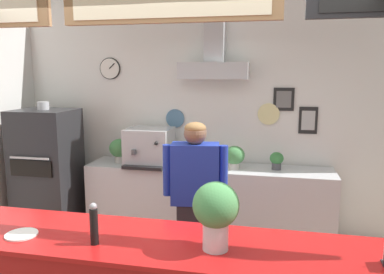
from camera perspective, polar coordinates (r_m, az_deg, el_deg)
name	(u,v)px	position (r m, az deg, el deg)	size (l,w,h in m)	color
back_wall_assembly	(218,107)	(4.87, 3.89, 4.54)	(5.43, 2.59, 3.07)	#9E9E99
back_prep_counter	(208,202)	(4.90, 2.34, -9.65)	(3.04, 0.59, 0.91)	silver
pizza_oven	(47,172)	(5.27, -20.70, -4.83)	(0.73, 0.68, 1.70)	#232326
shop_worker	(195,202)	(3.59, 0.47, -9.69)	(0.59, 0.28, 1.62)	#232328
espresso_machine	(149,147)	(4.87, -6.35, -1.44)	(0.56, 0.57, 0.46)	#B7BABF
potted_thyme	(234,156)	(4.66, 6.32, -2.83)	(0.25, 0.25, 0.28)	beige
potted_rosemary	(277,160)	(4.71, 12.47, -3.34)	(0.16, 0.16, 0.21)	#4C4C51
potted_basil	(193,156)	(4.75, 0.11, -2.91)	(0.21, 0.21, 0.23)	#4C4C51
potted_sage	(120,149)	(5.04, -10.71, -1.77)	(0.26, 0.26, 0.31)	beige
condiment_plate	(22,235)	(2.82, -24.02, -13.10)	(0.21, 0.21, 0.01)	white
basil_vase	(216,212)	(2.32, 3.56, -11.02)	(0.28, 0.28, 0.42)	silver
pepper_grinder	(94,224)	(2.50, -14.37, -12.41)	(0.05, 0.05, 0.27)	black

